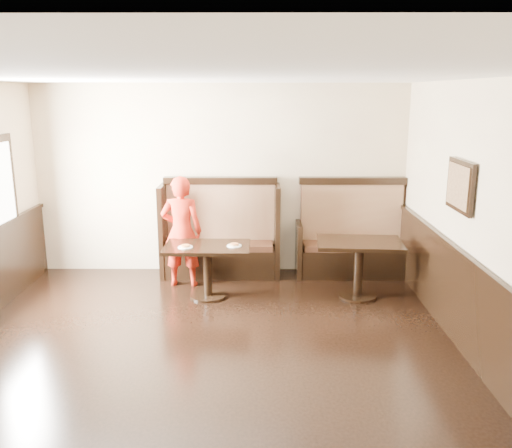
{
  "coord_description": "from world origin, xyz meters",
  "views": [
    {
      "loc": [
        0.57,
        -4.49,
        2.67
      ],
      "look_at": [
        0.53,
        2.35,
        1.0
      ],
      "focal_mm": 38.0,
      "sensor_mm": 36.0,
      "label": 1
    }
  ],
  "objects_px": {
    "table_main": "(207,258)",
    "child": "(182,232)",
    "booth_main": "(221,240)",
    "table_neighbor": "(359,255)",
    "booth_neighbor": "(351,243)"
  },
  "relations": [
    {
      "from": "table_main",
      "to": "child",
      "type": "bearing_deg",
      "value": 131.45
    },
    {
      "from": "table_main",
      "to": "child",
      "type": "xyz_separation_m",
      "value": [
        -0.4,
        0.46,
        0.24
      ]
    },
    {
      "from": "booth_main",
      "to": "table_main",
      "type": "height_order",
      "value": "booth_main"
    },
    {
      "from": "table_main",
      "to": "table_neighbor",
      "type": "height_order",
      "value": "table_neighbor"
    },
    {
      "from": "booth_neighbor",
      "to": "child",
      "type": "relative_size",
      "value": 1.06
    },
    {
      "from": "booth_main",
      "to": "child",
      "type": "distance_m",
      "value": 0.76
    },
    {
      "from": "booth_main",
      "to": "table_neighbor",
      "type": "height_order",
      "value": "booth_main"
    },
    {
      "from": "table_main",
      "to": "child",
      "type": "height_order",
      "value": "child"
    },
    {
      "from": "booth_neighbor",
      "to": "table_neighbor",
      "type": "height_order",
      "value": "booth_neighbor"
    },
    {
      "from": "child",
      "to": "booth_neighbor",
      "type": "bearing_deg",
      "value": -167.46
    },
    {
      "from": "booth_main",
      "to": "table_main",
      "type": "bearing_deg",
      "value": -96.53
    },
    {
      "from": "table_main",
      "to": "child",
      "type": "relative_size",
      "value": 0.72
    },
    {
      "from": "booth_main",
      "to": "table_main",
      "type": "relative_size",
      "value": 1.55
    },
    {
      "from": "booth_main",
      "to": "booth_neighbor",
      "type": "xyz_separation_m",
      "value": [
        1.95,
        -0.0,
        -0.05
      ]
    },
    {
      "from": "booth_main",
      "to": "child",
      "type": "relative_size",
      "value": 1.12
    }
  ]
}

